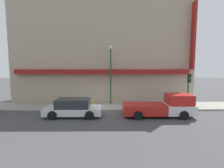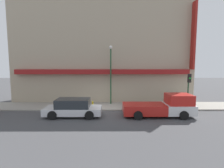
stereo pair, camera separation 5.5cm
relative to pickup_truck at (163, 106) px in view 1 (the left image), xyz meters
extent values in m
plane|color=#424244|center=(-5.12, 1.57, -0.79)|extent=(80.00, 80.00, 0.00)
cube|color=gray|center=(-5.12, 3.18, -0.73)|extent=(36.00, 3.22, 0.12)
cube|color=tan|center=(-5.12, 6.29, 4.88)|extent=(19.80, 3.00, 11.34)
cube|color=maroon|center=(-5.12, 4.49, 2.66)|extent=(18.22, 0.60, 0.50)
cube|color=maroon|center=(4.28, 4.39, 6.33)|extent=(0.20, 0.80, 6.85)
cube|color=silver|center=(1.29, 0.00, -0.18)|extent=(2.26, 1.97, 0.77)
cube|color=#B21E19|center=(1.29, 0.00, 0.61)|extent=(1.92, 1.81, 0.81)
cube|color=#B21E19|center=(-1.53, 0.00, -0.18)|extent=(3.39, 1.97, 0.77)
cylinder|color=black|center=(1.34, 0.98, -0.45)|extent=(0.69, 0.22, 0.69)
cylinder|color=black|center=(1.34, -0.98, -0.45)|extent=(0.69, 0.22, 0.69)
cylinder|color=black|center=(-2.16, 0.98, -0.45)|extent=(0.69, 0.22, 0.69)
cylinder|color=black|center=(-2.16, -0.98, -0.45)|extent=(0.69, 0.22, 0.69)
cube|color=silver|center=(-7.29, 0.00, -0.31)|extent=(4.56, 1.86, 0.54)
cube|color=#23282D|center=(-7.29, 0.00, 0.30)|extent=(2.65, 1.67, 0.69)
cylinder|color=black|center=(-5.88, 0.93, -0.45)|extent=(0.69, 0.22, 0.69)
cylinder|color=black|center=(-5.88, -0.93, -0.45)|extent=(0.69, 0.22, 0.69)
cylinder|color=black|center=(-8.71, 0.93, -0.45)|extent=(0.69, 0.22, 0.69)
cylinder|color=black|center=(-8.71, -0.93, -0.45)|extent=(0.69, 0.22, 0.69)
cylinder|color=yellow|center=(-5.95, 2.30, -0.42)|extent=(0.17, 0.17, 0.49)
sphere|color=yellow|center=(-5.95, 2.30, -0.11)|extent=(0.16, 0.16, 0.16)
cylinder|color=#1E4728|center=(-4.24, 4.00, 2.15)|extent=(0.14, 0.14, 5.63)
sphere|color=silver|center=(-4.24, 4.00, 5.14)|extent=(0.36, 0.36, 0.36)
cylinder|color=#1E4728|center=(2.98, 2.17, 0.95)|extent=(0.12, 0.12, 3.23)
cube|color=black|center=(2.98, 2.01, 2.16)|extent=(0.28, 0.20, 0.80)
sphere|color=green|center=(2.98, 1.89, 2.16)|extent=(0.16, 0.16, 0.16)
camera|label=1|loc=(-4.29, -13.90, 3.39)|focal=28.00mm
camera|label=2|loc=(-4.24, -13.90, 3.39)|focal=28.00mm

